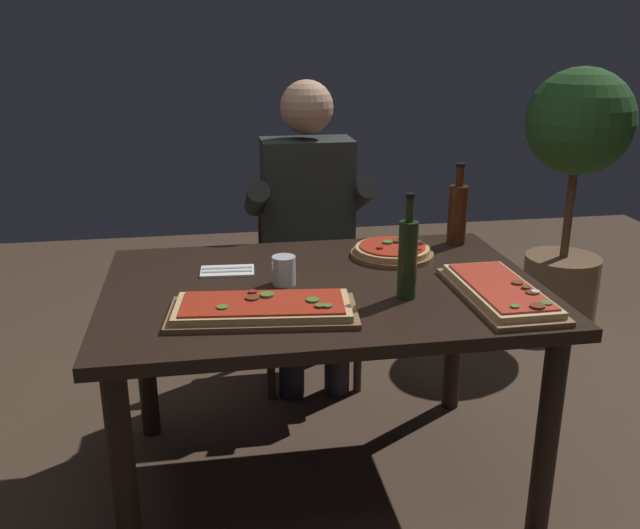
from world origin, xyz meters
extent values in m
plane|color=#4C3828|center=(0.00, 0.00, 0.00)|extent=(6.40, 6.40, 0.00)
cube|color=black|center=(0.00, 0.00, 0.72)|extent=(1.40, 0.96, 0.04)
cylinder|color=black|center=(-0.62, -0.40, 0.35)|extent=(0.07, 0.07, 0.70)
cylinder|color=black|center=(0.62, -0.40, 0.35)|extent=(0.07, 0.07, 0.70)
cylinder|color=black|center=(-0.62, 0.40, 0.35)|extent=(0.07, 0.07, 0.70)
cylinder|color=black|center=(0.62, 0.40, 0.35)|extent=(0.07, 0.07, 0.70)
cube|color=brown|center=(-0.21, -0.23, 0.75)|extent=(0.57, 0.30, 0.02)
cube|color=#DBB270|center=(-0.21, -0.23, 0.77)|extent=(0.52, 0.27, 0.02)
cube|color=#B72D19|center=(-0.21, -0.23, 0.78)|extent=(0.48, 0.24, 0.01)
cylinder|color=#4C7F2D|center=(-0.04, -0.29, 0.79)|extent=(0.03, 0.03, 0.01)
cylinder|color=#4C7F2D|center=(-0.20, -0.18, 0.79)|extent=(0.04, 0.04, 0.01)
cylinder|color=#4C7F2D|center=(-0.06, -0.29, 0.79)|extent=(0.02, 0.02, 0.01)
cylinder|color=maroon|center=(-0.06, -0.29, 0.79)|extent=(0.03, 0.03, 0.01)
cylinder|color=#4C7F2D|center=(-0.07, -0.24, 0.79)|extent=(0.04, 0.04, 0.01)
cylinder|color=maroon|center=(-0.24, -0.15, 0.79)|extent=(0.03, 0.03, 0.01)
cylinder|color=brown|center=(-0.24, -0.20, 0.78)|extent=(0.04, 0.04, 0.01)
cylinder|color=#4C7F2D|center=(-0.33, -0.25, 0.78)|extent=(0.03, 0.03, 0.00)
cube|color=olive|center=(0.52, -0.21, 0.75)|extent=(0.23, 0.50, 0.02)
cube|color=#E5C184|center=(0.52, -0.21, 0.77)|extent=(0.20, 0.46, 0.02)
cube|color=red|center=(0.52, -0.21, 0.78)|extent=(0.18, 0.42, 0.01)
cylinder|color=beige|center=(0.59, -0.29, 0.79)|extent=(0.03, 0.03, 0.01)
cylinder|color=#4C7F2D|center=(0.48, -0.38, 0.78)|extent=(0.03, 0.03, 0.01)
cylinder|color=#4C7F2D|center=(0.58, -0.37, 0.78)|extent=(0.03, 0.03, 0.00)
cylinder|color=brown|center=(0.58, -0.29, 0.78)|extent=(0.04, 0.04, 0.00)
cylinder|color=brown|center=(0.57, -0.21, 0.79)|extent=(0.03, 0.03, 0.01)
cylinder|color=brown|center=(0.58, -0.25, 0.79)|extent=(0.03, 0.03, 0.01)
cylinder|color=brown|center=(0.54, -0.39, 0.79)|extent=(0.04, 0.04, 0.01)
cylinder|color=brown|center=(0.30, 0.24, 0.75)|extent=(0.30, 0.30, 0.02)
cylinder|color=tan|center=(0.30, 0.24, 0.77)|extent=(0.27, 0.27, 0.02)
cylinder|color=#B72D19|center=(0.30, 0.24, 0.78)|extent=(0.24, 0.24, 0.01)
cylinder|color=brown|center=(0.32, 0.28, 0.79)|extent=(0.04, 0.04, 0.01)
cylinder|color=maroon|center=(0.38, 0.18, 0.78)|extent=(0.03, 0.03, 0.00)
cylinder|color=maroon|center=(0.24, 0.21, 0.79)|extent=(0.02, 0.02, 0.01)
cylinder|color=#4C7F2D|center=(0.29, 0.27, 0.79)|extent=(0.04, 0.04, 0.01)
cylinder|color=maroon|center=(0.34, 0.25, 0.78)|extent=(0.03, 0.03, 0.00)
cylinder|color=beige|center=(0.36, 0.32, 0.78)|extent=(0.03, 0.03, 0.01)
cylinder|color=#4C7F2D|center=(0.36, 0.21, 0.79)|extent=(0.03, 0.03, 0.01)
cylinder|color=#233819|center=(0.23, -0.16, 0.86)|extent=(0.06, 0.06, 0.24)
cylinder|color=#233819|center=(0.23, -0.16, 1.02)|extent=(0.02, 0.02, 0.07)
cylinder|color=black|center=(0.23, -0.16, 1.06)|extent=(0.03, 0.03, 0.01)
cylinder|color=#47230F|center=(0.58, 0.35, 0.85)|extent=(0.07, 0.07, 0.23)
cylinder|color=#47230F|center=(0.58, 0.35, 1.00)|extent=(0.03, 0.03, 0.07)
cylinder|color=black|center=(0.58, 0.35, 1.04)|extent=(0.03, 0.03, 0.01)
cylinder|color=silver|center=(-0.12, 0.02, 0.79)|extent=(0.08, 0.08, 0.09)
cylinder|color=#5B3814|center=(-0.12, 0.02, 0.76)|extent=(0.06, 0.06, 0.04)
cube|color=white|center=(-0.30, 0.17, 0.74)|extent=(0.19, 0.12, 0.01)
cube|color=silver|center=(-0.30, 0.15, 0.75)|extent=(0.17, 0.02, 0.00)
cube|color=silver|center=(-0.30, 0.18, 0.75)|extent=(0.17, 0.03, 0.00)
cube|color=#3D2B1E|center=(0.07, 0.78, 0.43)|extent=(0.44, 0.44, 0.04)
cube|color=#3D2B1E|center=(0.07, 0.98, 0.66)|extent=(0.40, 0.04, 0.42)
cylinder|color=#3D2B1E|center=(-0.12, 0.59, 0.21)|extent=(0.04, 0.04, 0.41)
cylinder|color=#3D2B1E|center=(0.26, 0.59, 0.21)|extent=(0.04, 0.04, 0.41)
cylinder|color=#3D2B1E|center=(-0.12, 0.97, 0.21)|extent=(0.04, 0.04, 0.41)
cylinder|color=#3D2B1E|center=(0.26, 0.97, 0.21)|extent=(0.04, 0.04, 0.41)
cylinder|color=#23232D|center=(-0.03, 0.60, 0.23)|extent=(0.11, 0.11, 0.45)
cylinder|color=#23232D|center=(0.17, 0.60, 0.23)|extent=(0.11, 0.11, 0.45)
cube|color=#23232D|center=(0.07, 0.68, 0.51)|extent=(0.34, 0.40, 0.12)
cube|color=#2D332D|center=(0.07, 0.78, 0.83)|extent=(0.38, 0.22, 0.52)
sphere|color=tan|center=(0.07, 0.78, 1.22)|extent=(0.22, 0.22, 0.22)
cylinder|color=#2D332D|center=(-0.15, 0.73, 0.86)|extent=(0.09, 0.31, 0.21)
cylinder|color=#2D332D|center=(0.29, 0.73, 0.86)|extent=(0.09, 0.31, 0.21)
cylinder|color=#846042|center=(1.52, 1.19, 0.18)|extent=(0.40, 0.40, 0.36)
cylinder|color=brown|center=(1.52, 1.19, 0.61)|extent=(0.04, 0.04, 0.50)
sphere|color=#285623|center=(1.52, 1.19, 1.08)|extent=(0.54, 0.54, 0.54)
camera|label=1|loc=(-0.36, -2.06, 1.52)|focal=38.72mm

